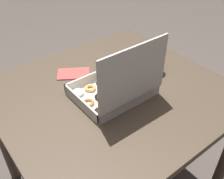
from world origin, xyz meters
name	(u,v)px	position (x,y,z in m)	size (l,w,h in m)	color
dining_table	(112,107)	(0.00, 0.00, 0.60)	(0.99, 0.91, 0.70)	#4C3D2D
donut_box	(117,87)	(0.01, 0.05, 0.76)	(0.33, 0.26, 0.29)	white
coffee_mug	(154,61)	(-0.27, -0.01, 0.76)	(0.08, 0.08, 0.11)	#4C8456
paper_napkin	(74,74)	(0.07, -0.22, 0.71)	(0.18, 0.16, 0.01)	#CC4C47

